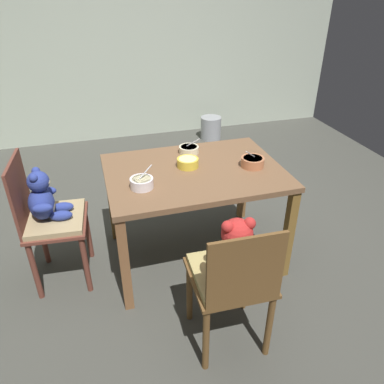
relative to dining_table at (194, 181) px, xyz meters
name	(u,v)px	position (x,y,z in m)	size (l,w,h in m)	color
ground_plane	(194,256)	(0.00, 0.00, -0.65)	(5.20, 5.20, 0.04)	#43433D
wall_rear	(131,23)	(0.00, 2.56, 0.73)	(5.20, 0.08, 2.71)	#ABB5A2
dining_table	(194,181)	(0.00, 0.00, 0.00)	(1.16, 0.84, 0.71)	brown
teddy_chair_near_front	(233,267)	(-0.03, -0.80, -0.07)	(0.42, 0.42, 0.86)	brown
teddy_chair_near_left	(47,211)	(-0.96, 0.03, -0.08)	(0.40, 0.45, 0.90)	brown
porridge_bowl_white_near_left	(142,183)	(-0.37, -0.14, 0.12)	(0.15, 0.14, 0.13)	silver
porridge_bowl_yellow_center	(188,162)	(-0.03, 0.05, 0.12)	(0.14, 0.14, 0.06)	gold
porridge_bowl_terracotta_near_right	(252,162)	(0.39, -0.06, 0.12)	(0.16, 0.16, 0.14)	#BB7049
porridge_bowl_cream_far_center	(189,149)	(0.04, 0.27, 0.11)	(0.14, 0.14, 0.12)	beige
metal_pail	(211,128)	(0.86, 2.15, -0.48)	(0.26, 0.26, 0.28)	#93969B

